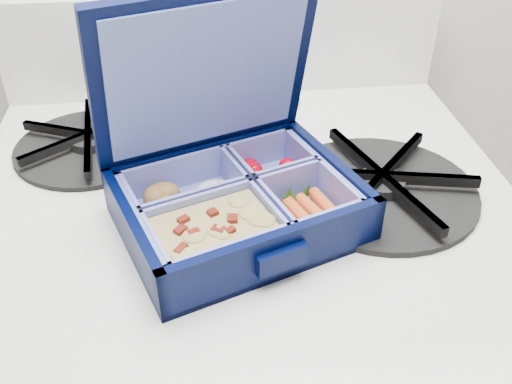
{
  "coord_description": "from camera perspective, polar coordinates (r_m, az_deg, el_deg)",
  "views": [
    {
      "loc": [
        0.38,
        1.24,
        1.17
      ],
      "look_at": [
        0.43,
        1.66,
        0.86
      ],
      "focal_mm": 40.0,
      "sensor_mm": 36.0,
      "label": 1
    }
  ],
  "objects": [
    {
      "name": "fork",
      "position": [
        0.66,
        1.31,
        5.18
      ],
      "size": [
        0.1,
        0.19,
        0.01
      ],
      "primitive_type": null,
      "rotation": [
        0.0,
        0.0,
        -0.42
      ],
      "color": "#B4B3CC",
      "rests_on": "stove"
    },
    {
      "name": "bento_box",
      "position": [
        0.52,
        -1.84,
        -1.31
      ],
      "size": [
        0.25,
        0.22,
        0.05
      ],
      "primitive_type": null,
      "rotation": [
        0.0,
        0.0,
        0.35
      ],
      "color": "black",
      "rests_on": "stove"
    },
    {
      "name": "burner_grate",
      "position": [
        0.58,
        12.41,
        1.05
      ],
      "size": [
        0.23,
        0.23,
        0.03
      ],
      "primitive_type": "cylinder",
      "rotation": [
        0.0,
        0.0,
        -0.21
      ],
      "color": "black",
      "rests_on": "stove"
    },
    {
      "name": "burner_grate_rear",
      "position": [
        0.67,
        -16.32,
        4.87
      ],
      "size": [
        0.22,
        0.22,
        0.02
      ],
      "primitive_type": "cylinder",
      "rotation": [
        0.0,
        0.0,
        -0.41
      ],
      "color": "black",
      "rests_on": "stove"
    }
  ]
}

